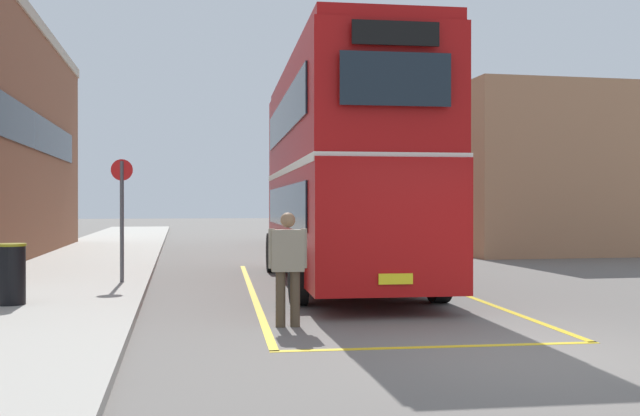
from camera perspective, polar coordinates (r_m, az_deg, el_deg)
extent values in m
plane|color=#66605B|center=(22.53, -1.09, -4.13)|extent=(135.60, 135.60, 0.00)
cube|color=#A39E93|center=(24.72, -17.13, -3.59)|extent=(4.00, 57.60, 0.14)
cube|color=#232D38|center=(23.88, -21.20, 5.53)|extent=(0.06, 13.84, 1.10)
cube|color=#AD7A56|center=(31.48, 13.65, 2.42)|extent=(7.52, 14.64, 5.82)
cube|color=#19232D|center=(30.11, 7.08, 3.08)|extent=(0.06, 11.13, 1.10)
cylinder|color=black|center=(18.67, -3.74, -3.51)|extent=(0.33, 1.01, 1.00)
cylinder|color=black|center=(19.02, 3.78, -3.44)|extent=(0.33, 1.01, 1.00)
cylinder|color=black|center=(12.57, -1.70, -5.37)|extent=(0.33, 1.01, 1.00)
cylinder|color=black|center=(13.07, 9.27, -5.15)|extent=(0.33, 1.01, 1.00)
cube|color=#A80F0F|center=(15.73, 1.60, -0.94)|extent=(2.96, 10.04, 2.10)
cube|color=#A80F0F|center=(15.82, 1.61, 6.69)|extent=(2.95, 9.84, 2.10)
cube|color=#A80F0F|center=(15.99, 1.61, 10.79)|extent=(2.84, 9.74, 0.20)
cube|color=white|center=(15.74, 1.60, 2.89)|extent=(2.98, 9.94, 0.14)
cube|color=#19232D|center=(15.57, -2.85, 0.15)|extent=(0.48, 8.12, 0.84)
cube|color=#19232D|center=(15.68, -2.85, 7.11)|extent=(0.48, 8.12, 0.84)
cube|color=#19232D|center=(15.97, 5.95, 0.15)|extent=(0.48, 8.12, 0.84)
cube|color=#19232D|center=(16.08, 5.95, 6.94)|extent=(0.48, 8.12, 0.84)
cube|color=#19232D|center=(11.00, 5.96, 10.03)|extent=(1.69, 0.13, 0.80)
cube|color=black|center=(11.13, 5.96, 13.48)|extent=(1.33, 0.11, 0.36)
cube|color=#19232D|center=(20.65, -0.68, 0.47)|extent=(1.93, 0.15, 1.00)
cube|color=yellow|center=(10.90, 5.95, -5.55)|extent=(0.52, 0.06, 0.16)
cylinder|color=black|center=(33.63, -1.68, -1.88)|extent=(0.33, 0.94, 0.92)
cylinder|color=black|center=(33.93, 2.55, -1.86)|extent=(0.33, 0.94, 0.92)
cylinder|color=black|center=(28.77, -0.88, -2.25)|extent=(0.33, 0.94, 0.92)
cylinder|color=black|center=(29.12, 4.04, -2.22)|extent=(0.33, 0.94, 0.92)
cube|color=#B71414|center=(31.31, 0.98, 0.05)|extent=(3.08, 8.30, 2.60)
cube|color=silver|center=(31.33, 0.98, 2.53)|extent=(2.91, 7.97, 0.12)
cube|color=#19232D|center=(31.18, -1.27, 0.69)|extent=(0.56, 6.49, 0.96)
cube|color=#19232D|center=(31.49, 3.20, 0.68)|extent=(0.56, 6.49, 0.96)
cube|color=#19232D|center=(35.36, 0.13, 0.56)|extent=(1.94, 0.20, 1.10)
cylinder|color=#473828|center=(10.40, -1.97, -7.14)|extent=(0.14, 0.14, 0.79)
cylinder|color=#473828|center=(10.38, -3.11, -7.15)|extent=(0.14, 0.14, 0.79)
cube|color=gray|center=(10.32, -2.54, -3.35)|extent=(0.48, 0.26, 0.59)
cylinder|color=gray|center=(10.34, -1.27, -3.18)|extent=(0.09, 0.09, 0.56)
cylinder|color=gray|center=(10.31, -3.82, -3.19)|extent=(0.09, 0.09, 0.56)
sphere|color=#8C6647|center=(10.28, -2.53, -0.95)|extent=(0.21, 0.21, 0.21)
cylinder|color=black|center=(12.62, -23.04, -4.88)|extent=(0.43, 0.43, 0.93)
cylinder|color=olive|center=(12.58, -23.05, -2.67)|extent=(0.46, 0.46, 0.04)
cylinder|color=#4C4C51|center=(15.46, -15.27, -1.04)|extent=(0.08, 0.08, 2.48)
cylinder|color=red|center=(15.47, -15.27, 2.90)|extent=(0.44, 0.07, 0.44)
cube|color=gold|center=(14.63, -5.36, -6.52)|extent=(0.78, 11.91, 0.01)
cube|color=gold|center=(15.34, 9.88, -6.20)|extent=(0.78, 11.91, 0.01)
cube|color=gold|center=(9.12, 9.30, -10.68)|extent=(4.13, 0.35, 0.01)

